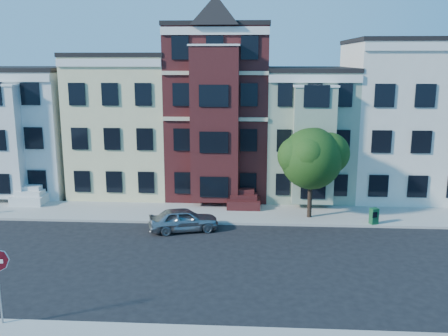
{
  "coord_description": "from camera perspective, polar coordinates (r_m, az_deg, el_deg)",
  "views": [
    {
      "loc": [
        2.61,
        -22.89,
        9.9
      ],
      "look_at": [
        1.02,
        3.05,
        4.2
      ],
      "focal_mm": 40.0,
      "sensor_mm": 36.0,
      "label": 1
    }
  ],
  "objects": [
    {
      "name": "newspaper_box",
      "position": [
        31.47,
        16.76,
        -5.28
      ],
      "size": [
        0.56,
        0.53,
        0.98
      ],
      "primitive_type": "cube",
      "rotation": [
        0.0,
        0.0,
        0.4
      ],
      "color": "#17572F",
      "rests_on": "far_sidewalk"
    },
    {
      "name": "house_cream",
      "position": [
        39.19,
        19.7,
        5.21
      ],
      "size": [
        8.0,
        9.0,
        11.0
      ],
      "primitive_type": "cube",
      "color": "silver",
      "rests_on": "ground"
    },
    {
      "name": "house_brown",
      "position": [
        37.68,
        -0.48,
        6.43
      ],
      "size": [
        7.0,
        9.0,
        12.0
      ],
      "primitive_type": "cube",
      "color": "#411515",
      "rests_on": "ground"
    },
    {
      "name": "ground",
      "position": [
        25.07,
        -2.8,
        -10.9
      ],
      "size": [
        120.0,
        120.0,
        0.0
      ],
      "primitive_type": "plane",
      "color": "black"
    },
    {
      "name": "parked_car",
      "position": [
        29.46,
        -4.66,
        -5.89
      ],
      "size": [
        4.34,
        2.65,
        1.38
      ],
      "primitive_type": "imported",
      "rotation": [
        0.0,
        0.0,
        1.84
      ],
      "color": "#93959B",
      "rests_on": "ground"
    },
    {
      "name": "house_white",
      "position": [
        41.68,
        -21.58,
        4.06
      ],
      "size": [
        8.0,
        9.0,
        9.0
      ],
      "primitive_type": "cube",
      "color": "silver",
      "rests_on": "ground"
    },
    {
      "name": "far_sidewalk",
      "position": [
        32.52,
        -1.26,
        -5.22
      ],
      "size": [
        60.0,
        4.0,
        0.15
      ],
      "primitive_type": "cube",
      "color": "#9E9B93",
      "rests_on": "ground"
    },
    {
      "name": "street_tree",
      "position": [
        31.17,
        9.93,
        0.59
      ],
      "size": [
        7.32,
        7.32,
        6.97
      ],
      "primitive_type": null,
      "rotation": [
        0.0,
        0.0,
        -0.26
      ],
      "color": "#29501A",
      "rests_on": "far_sidewalk"
    },
    {
      "name": "house_green",
      "position": [
        37.97,
        9.38,
        4.03
      ],
      "size": [
        6.0,
        9.0,
        9.0
      ],
      "primitive_type": "cube",
      "color": "gray",
      "rests_on": "ground"
    },
    {
      "name": "house_yellow",
      "position": [
        38.91,
        -10.86,
        4.92
      ],
      "size": [
        7.0,
        9.0,
        10.0
      ],
      "primitive_type": "cube",
      "color": "beige",
      "rests_on": "ground"
    }
  ]
}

